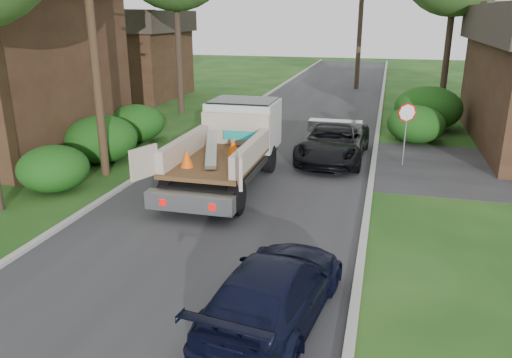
{
  "coord_description": "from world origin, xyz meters",
  "views": [
    {
      "loc": [
        4.38,
        -10.69,
        5.67
      ],
      "look_at": [
        0.97,
        2.36,
        1.2
      ],
      "focal_mm": 35.0,
      "sensor_mm": 36.0,
      "label": 1
    }
  ],
  "objects_px": {
    "house_left_far": "(128,53)",
    "flatbed_truck": "(234,139)",
    "stop_sign": "(406,121)",
    "navy_suv": "(274,290)",
    "black_pickup": "(334,142)",
    "utility_pole": "(92,29)"
  },
  "relations": [
    {
      "from": "flatbed_truck",
      "to": "black_pickup",
      "type": "xyz_separation_m",
      "value": [
        3.22,
        3.24,
        -0.68
      ]
    },
    {
      "from": "black_pickup",
      "to": "navy_suv",
      "type": "xyz_separation_m",
      "value": [
        0.14,
        -11.61,
        -0.1
      ]
    },
    {
      "from": "stop_sign",
      "to": "flatbed_truck",
      "type": "xyz_separation_m",
      "value": [
        -5.96,
        -3.13,
        -0.34
      ]
    },
    {
      "from": "house_left_far",
      "to": "black_pickup",
      "type": "height_order",
      "value": "house_left_far"
    },
    {
      "from": "black_pickup",
      "to": "stop_sign",
      "type": "bearing_deg",
      "value": -0.33
    },
    {
      "from": "flatbed_truck",
      "to": "navy_suv",
      "type": "xyz_separation_m",
      "value": [
        3.36,
        -8.37,
        -0.77
      ]
    },
    {
      "from": "navy_suv",
      "to": "utility_pole",
      "type": "bearing_deg",
      "value": -34.75
    },
    {
      "from": "stop_sign",
      "to": "navy_suv",
      "type": "height_order",
      "value": "stop_sign"
    },
    {
      "from": "stop_sign",
      "to": "flatbed_truck",
      "type": "height_order",
      "value": "flatbed_truck"
    },
    {
      "from": "utility_pole",
      "to": "black_pickup",
      "type": "relative_size",
      "value": 1.83
    },
    {
      "from": "utility_pole",
      "to": "flatbed_truck",
      "type": "height_order",
      "value": "utility_pole"
    },
    {
      "from": "house_left_far",
      "to": "black_pickup",
      "type": "bearing_deg",
      "value": -38.93
    },
    {
      "from": "flatbed_truck",
      "to": "stop_sign",
      "type": "bearing_deg",
      "value": 27.51
    },
    {
      "from": "stop_sign",
      "to": "navy_suv",
      "type": "bearing_deg",
      "value": -102.74
    },
    {
      "from": "stop_sign",
      "to": "black_pickup",
      "type": "distance_m",
      "value": 2.93
    },
    {
      "from": "house_left_far",
      "to": "flatbed_truck",
      "type": "bearing_deg",
      "value": -51.7
    },
    {
      "from": "flatbed_truck",
      "to": "black_pickup",
      "type": "distance_m",
      "value": 4.62
    },
    {
      "from": "utility_pole",
      "to": "black_pickup",
      "type": "bearing_deg",
      "value": 27.5
    },
    {
      "from": "utility_pole",
      "to": "flatbed_truck",
      "type": "bearing_deg",
      "value": 10.65
    },
    {
      "from": "house_left_far",
      "to": "black_pickup",
      "type": "relative_size",
      "value": 1.39
    },
    {
      "from": "utility_pole",
      "to": "black_pickup",
      "type": "xyz_separation_m",
      "value": [
        7.94,
        4.13,
        -4.42
      ]
    },
    {
      "from": "black_pickup",
      "to": "flatbed_truck",
      "type": "bearing_deg",
      "value": -132.75
    }
  ]
}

